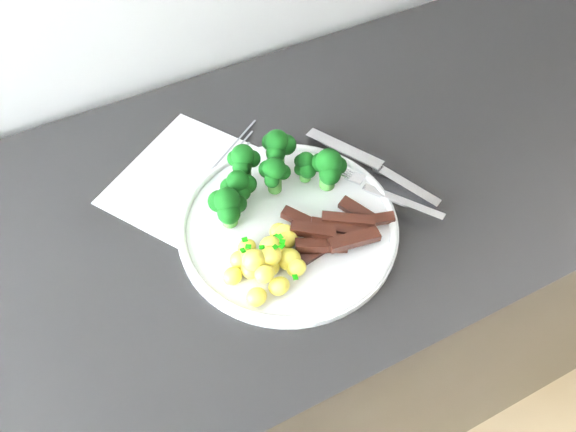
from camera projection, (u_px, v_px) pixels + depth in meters
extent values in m
cube|color=black|center=(318.00, 310.00, 1.20)|extent=(2.36, 0.59, 0.88)
cube|color=white|center=(221.00, 194.00, 0.82)|extent=(0.34, 0.37, 0.00)
cube|color=slate|center=(231.00, 148.00, 0.87)|extent=(0.12, 0.08, 0.00)
cube|color=slate|center=(228.00, 159.00, 0.86)|extent=(0.12, 0.08, 0.00)
cube|color=slate|center=(226.00, 170.00, 0.84)|extent=(0.11, 0.07, 0.00)
cube|color=slate|center=(223.00, 181.00, 0.83)|extent=(0.11, 0.07, 0.00)
cube|color=slate|center=(221.00, 193.00, 0.82)|extent=(0.10, 0.07, 0.00)
cylinder|color=white|center=(288.00, 227.00, 0.78)|extent=(0.30, 0.30, 0.01)
torus|color=white|center=(288.00, 224.00, 0.77)|extent=(0.30, 0.30, 0.01)
cylinder|color=#336823|center=(275.00, 183.00, 0.79)|extent=(0.02, 0.02, 0.03)
sphere|color=black|center=(283.00, 172.00, 0.77)|extent=(0.02, 0.02, 0.02)
sphere|color=black|center=(267.00, 169.00, 0.77)|extent=(0.02, 0.02, 0.02)
sphere|color=black|center=(272.00, 180.00, 0.76)|extent=(0.02, 0.02, 0.02)
sphere|color=black|center=(274.00, 169.00, 0.76)|extent=(0.03, 0.03, 0.03)
cylinder|color=#336823|center=(305.00, 173.00, 0.81)|extent=(0.02, 0.02, 0.02)
sphere|color=black|center=(311.00, 163.00, 0.80)|extent=(0.02, 0.02, 0.02)
sphere|color=black|center=(301.00, 161.00, 0.80)|extent=(0.02, 0.02, 0.02)
sphere|color=black|center=(300.00, 169.00, 0.79)|extent=(0.02, 0.02, 0.02)
sphere|color=black|center=(308.00, 170.00, 0.79)|extent=(0.02, 0.02, 0.02)
sphere|color=black|center=(306.00, 161.00, 0.79)|extent=(0.03, 0.03, 0.03)
cylinder|color=#336823|center=(239.00, 196.00, 0.79)|extent=(0.02, 0.02, 0.03)
sphere|color=black|center=(247.00, 184.00, 0.77)|extent=(0.03, 0.03, 0.03)
sphere|color=black|center=(234.00, 181.00, 0.78)|extent=(0.02, 0.02, 0.02)
sphere|color=black|center=(229.00, 187.00, 0.77)|extent=(0.03, 0.03, 0.03)
sphere|color=black|center=(243.00, 193.00, 0.76)|extent=(0.02, 0.02, 0.02)
sphere|color=black|center=(238.00, 182.00, 0.76)|extent=(0.03, 0.03, 0.03)
cylinder|color=#336823|center=(277.00, 157.00, 0.81)|extent=(0.02, 0.02, 0.03)
sphere|color=black|center=(286.00, 145.00, 0.80)|extent=(0.03, 0.03, 0.03)
sphere|color=black|center=(270.00, 142.00, 0.80)|extent=(0.02, 0.02, 0.02)
sphere|color=black|center=(276.00, 153.00, 0.79)|extent=(0.03, 0.03, 0.03)
sphere|color=black|center=(277.00, 141.00, 0.79)|extent=(0.03, 0.03, 0.03)
cylinder|color=#336823|center=(244.00, 171.00, 0.80)|extent=(0.02, 0.02, 0.03)
sphere|color=black|center=(252.00, 159.00, 0.78)|extent=(0.02, 0.02, 0.02)
sphere|color=black|center=(235.00, 158.00, 0.79)|extent=(0.02, 0.02, 0.02)
sphere|color=black|center=(242.00, 167.00, 0.77)|extent=(0.03, 0.03, 0.03)
sphere|color=black|center=(243.00, 156.00, 0.77)|extent=(0.03, 0.03, 0.03)
cylinder|color=#336823|center=(327.00, 178.00, 0.80)|extent=(0.02, 0.02, 0.03)
sphere|color=black|center=(338.00, 166.00, 0.79)|extent=(0.03, 0.03, 0.03)
sphere|color=black|center=(320.00, 163.00, 0.79)|extent=(0.03, 0.03, 0.03)
sphere|color=black|center=(330.00, 174.00, 0.77)|extent=(0.03, 0.03, 0.03)
sphere|color=black|center=(329.00, 162.00, 0.77)|extent=(0.04, 0.04, 0.04)
cylinder|color=#336823|center=(229.00, 216.00, 0.76)|extent=(0.02, 0.02, 0.03)
sphere|color=black|center=(238.00, 204.00, 0.75)|extent=(0.02, 0.02, 0.02)
sphere|color=black|center=(219.00, 201.00, 0.75)|extent=(0.03, 0.03, 0.03)
sphere|color=black|center=(229.00, 213.00, 0.74)|extent=(0.03, 0.03, 0.03)
sphere|color=black|center=(227.00, 200.00, 0.74)|extent=(0.03, 0.03, 0.03)
ellipsoid|color=#FCE457|center=(270.00, 268.00, 0.72)|extent=(0.02, 0.02, 0.02)
ellipsoid|color=#FCE457|center=(252.00, 261.00, 0.72)|extent=(0.03, 0.03, 0.03)
ellipsoid|color=#FCE457|center=(251.00, 269.00, 0.72)|extent=(0.03, 0.03, 0.02)
ellipsoid|color=#FCE457|center=(246.00, 258.00, 0.73)|extent=(0.03, 0.02, 0.03)
ellipsoid|color=#FCE457|center=(285.00, 235.00, 0.75)|extent=(0.03, 0.03, 0.03)
ellipsoid|color=#FCE457|center=(266.00, 258.00, 0.73)|extent=(0.03, 0.03, 0.03)
ellipsoid|color=#FCE457|center=(279.00, 286.00, 0.70)|extent=(0.03, 0.02, 0.02)
ellipsoid|color=#FCE457|center=(281.00, 256.00, 0.73)|extent=(0.03, 0.02, 0.02)
ellipsoid|color=#FCE457|center=(233.00, 276.00, 0.71)|extent=(0.03, 0.02, 0.02)
ellipsoid|color=#FCE457|center=(286.00, 239.00, 0.74)|extent=(0.03, 0.03, 0.03)
ellipsoid|color=#FCE457|center=(270.00, 245.00, 0.72)|extent=(0.03, 0.02, 0.02)
ellipsoid|color=#FCE457|center=(289.00, 239.00, 0.75)|extent=(0.03, 0.02, 0.02)
ellipsoid|color=#FCE457|center=(254.00, 260.00, 0.71)|extent=(0.03, 0.03, 0.03)
ellipsoid|color=#FCE457|center=(296.00, 268.00, 0.72)|extent=(0.03, 0.02, 0.02)
ellipsoid|color=#FCE457|center=(270.00, 255.00, 0.71)|extent=(0.03, 0.03, 0.02)
ellipsoid|color=#FCE457|center=(279.00, 231.00, 0.75)|extent=(0.03, 0.02, 0.02)
ellipsoid|color=#FCE457|center=(289.00, 259.00, 0.73)|extent=(0.03, 0.03, 0.03)
ellipsoid|color=#FCE457|center=(256.00, 297.00, 0.69)|extent=(0.03, 0.02, 0.02)
ellipsoid|color=#FCE457|center=(247.00, 247.00, 0.74)|extent=(0.03, 0.02, 0.02)
ellipsoid|color=#FCE457|center=(265.00, 274.00, 0.70)|extent=(0.03, 0.02, 0.02)
ellipsoid|color=#FCE457|center=(239.00, 260.00, 0.73)|extent=(0.03, 0.02, 0.02)
cube|color=#086902|center=(276.00, 237.00, 0.72)|extent=(0.01, 0.01, 0.00)
cube|color=#086902|center=(282.00, 246.00, 0.71)|extent=(0.01, 0.01, 0.00)
cube|color=#086902|center=(243.00, 250.00, 0.71)|extent=(0.01, 0.01, 0.00)
cube|color=#086902|center=(248.00, 247.00, 0.71)|extent=(0.01, 0.01, 0.00)
cube|color=#086902|center=(275.00, 258.00, 0.71)|extent=(0.01, 0.01, 0.00)
cube|color=#086902|center=(282.00, 242.00, 0.71)|extent=(0.01, 0.01, 0.00)
cube|color=#086902|center=(259.00, 274.00, 0.69)|extent=(0.01, 0.01, 0.00)
cube|color=#086902|center=(295.00, 277.00, 0.68)|extent=(0.01, 0.01, 0.00)
cube|color=#086902|center=(280.00, 237.00, 0.72)|extent=(0.01, 0.01, 0.00)
cube|color=#086902|center=(265.00, 256.00, 0.70)|extent=(0.01, 0.01, 0.00)
cube|color=#086902|center=(270.00, 259.00, 0.71)|extent=(0.01, 0.01, 0.00)
cube|color=#086902|center=(275.00, 247.00, 0.71)|extent=(0.01, 0.01, 0.00)
cube|color=#086902|center=(245.00, 240.00, 0.72)|extent=(0.01, 0.01, 0.00)
cube|color=#086902|center=(262.00, 247.00, 0.71)|extent=(0.01, 0.01, 0.00)
cube|color=black|center=(343.00, 236.00, 0.75)|extent=(0.07, 0.02, 0.01)
cube|color=black|center=(359.00, 212.00, 0.78)|extent=(0.04, 0.06, 0.02)
cube|color=black|center=(368.00, 221.00, 0.77)|extent=(0.07, 0.04, 0.02)
cube|color=black|center=(323.00, 246.00, 0.75)|extent=(0.07, 0.03, 0.02)
cube|color=black|center=(308.00, 223.00, 0.77)|extent=(0.06, 0.07, 0.02)
cube|color=black|center=(353.00, 229.00, 0.76)|extent=(0.08, 0.03, 0.02)
cube|color=black|center=(337.00, 231.00, 0.75)|extent=(0.08, 0.03, 0.02)
cube|color=black|center=(348.00, 219.00, 0.76)|extent=(0.07, 0.05, 0.01)
cube|color=black|center=(313.00, 231.00, 0.74)|extent=(0.06, 0.05, 0.02)
cube|color=black|center=(321.00, 245.00, 0.74)|extent=(0.07, 0.04, 0.02)
cube|color=black|center=(339.00, 228.00, 0.75)|extent=(0.07, 0.06, 0.02)
cube|color=black|center=(354.00, 240.00, 0.73)|extent=(0.07, 0.03, 0.01)
cube|color=silver|center=(403.00, 202.00, 0.79)|extent=(0.07, 0.11, 0.02)
cube|color=silver|center=(355.00, 177.00, 0.81)|extent=(0.03, 0.03, 0.01)
cylinder|color=silver|center=(342.00, 167.00, 0.82)|extent=(0.02, 0.04, 0.00)
cylinder|color=silver|center=(340.00, 169.00, 0.82)|extent=(0.02, 0.04, 0.00)
cylinder|color=silver|center=(339.00, 171.00, 0.82)|extent=(0.02, 0.04, 0.00)
cylinder|color=silver|center=(337.00, 173.00, 0.81)|extent=(0.02, 0.04, 0.00)
cube|color=silver|center=(344.00, 148.00, 0.85)|extent=(0.07, 0.13, 0.01)
cube|color=silver|center=(406.00, 186.00, 0.82)|extent=(0.06, 0.10, 0.02)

